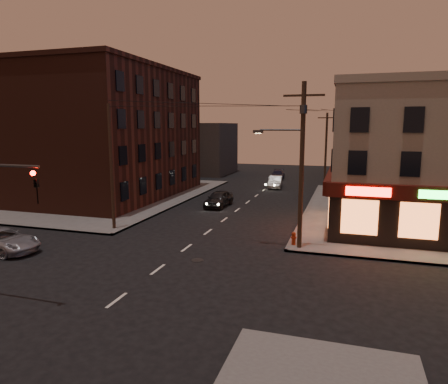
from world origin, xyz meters
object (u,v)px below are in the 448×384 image
at_px(sedan_far, 278,175).
at_px(suv_cross, 1,241).
at_px(sedan_near, 219,199).
at_px(fire_hydrant, 294,238).
at_px(sedan_mid, 275,182).

bearing_deg(sedan_far, suv_cross, -110.73).
height_order(sedan_near, sedan_far, sedan_near).
height_order(suv_cross, fire_hydrant, suv_cross).
xyz_separation_m(sedan_mid, sedan_far, (-1.07, 8.10, -0.09)).
bearing_deg(sedan_mid, sedan_far, 91.44).
relative_size(suv_cross, sedan_near, 1.12).
bearing_deg(sedan_far, sedan_mid, -88.08).
relative_size(sedan_far, fire_hydrant, 5.30).
bearing_deg(suv_cross, sedan_mid, -15.24).
relative_size(suv_cross, sedan_far, 1.12).
distance_m(sedan_near, sedan_mid, 13.60).
bearing_deg(sedan_near, suv_cross, -113.67).
bearing_deg(suv_cross, sedan_near, -20.76).
xyz_separation_m(sedan_near, sedan_far, (1.99, 21.36, -0.11)).
bearing_deg(fire_hydrant, suv_cross, -159.70).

